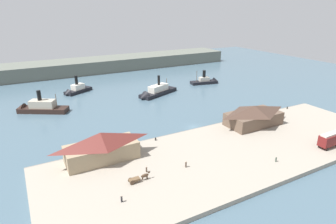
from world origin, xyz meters
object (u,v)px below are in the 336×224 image
Objects in this scene: pedestrian_walking_east at (146,169)px; ferry_outer_harbor at (207,81)px; ferry_near_quay at (76,90)px; ferry_departing_north at (155,92)px; ferry_shed_west_terminal at (101,146)px; mooring_post_west at (287,108)px; street_tram at (331,139)px; horse_cart at (139,178)px; ferry_mid_harbor at (38,108)px; pedestrian_standing_center at (122,199)px; mooring_post_east at (156,139)px; pedestrian_near_east_shed at (276,159)px; ferry_shed_customs_shed at (254,115)px; pedestrian_near_cart at (186,164)px.

ferry_outer_harbor is at bearing 45.05° from pedestrian_walking_east.
ferry_departing_north is at bearing -34.78° from ferry_near_quay.
ferry_outer_harbor is (76.40, 57.18, -3.99)m from ferry_shed_west_terminal.
ferry_departing_north is at bearing 129.30° from mooring_post_west.
street_tram is 58.22m from horse_cart.
pedestrian_walking_east is at bearing -117.86° from ferry_departing_north.
ferry_outer_harbor is 1.07× the size of ferry_near_quay.
ferry_departing_north is at bearing -2.52° from ferry_mid_harbor.
ferry_mid_harbor reaches higher than pedestrian_standing_center.
horse_cart is at bearing 40.59° from pedestrian_standing_center.
street_tram is 52.41m from mooring_post_east.
street_tram reaches higher than pedestrian_near_east_shed.
mooring_post_east is 56.78m from ferry_mid_harbor.
ferry_departing_north is at bearing 60.88° from horse_cart.
ferry_shed_customs_shed is at bearing -39.60° from ferry_mid_harbor.
ferry_shed_customs_shed reaches higher than pedestrian_near_cart.
pedestrian_standing_center is (-6.24, -5.35, -0.19)m from horse_cart.
ferry_near_quay is at bearing 83.72° from ferry_shed_west_terminal.
ferry_mid_harbor reaches higher than mooring_post_east.
ferry_shed_west_terminal is 53.86m from ferry_mid_harbor.
ferry_mid_harbor is (-89.28, 48.27, 0.21)m from mooring_post_west.
ferry_shed_west_terminal is 47.08m from pedestrian_near_east_shed.
pedestrian_near_east_shed is (36.07, -9.20, -0.24)m from horse_cart.
horse_cart is 68.63m from ferry_mid_harbor.
ferry_near_quay is (-32.69, 96.34, -0.35)m from pedestrian_near_east_shed.
ferry_shed_west_terminal is 66.67m from street_tram.
ferry_outer_harbor is (78.00, 76.73, -0.62)m from pedestrian_standing_center.
street_tram is at bearing -71.51° from ferry_shed_customs_shed.
ferry_shed_west_terminal reaches higher than ferry_mid_harbor.
horse_cart reaches higher than pedestrian_walking_east.
pedestrian_near_cart is at bearing -129.34° from ferry_outer_harbor.
mooring_post_east is (-35.90, 5.02, -3.11)m from ferry_shed_customs_shed.
ferry_near_quay is at bearing 167.02° from ferry_outer_harbor.
ferry_near_quay is at bearing 118.84° from street_tram.
pedestrian_near_east_shed is 42.49m from pedestrian_standing_center.
ferry_near_quay reaches higher than street_tram.
pedestrian_near_cart reaches higher than mooring_post_east.
street_tram is 5.49× the size of pedestrian_walking_east.
pedestrian_near_east_shed is at bearing -14.30° from horse_cart.
ferry_departing_north is at bearing 104.55° from ferry_shed_customs_shed.
ferry_shed_customs_shed is at bearing 59.23° from pedestrian_near_east_shed.
mooring_post_west is (60.18, 0.48, 0.00)m from mooring_post_east.
pedestrian_near_cart is 92.23m from ferry_outer_harbor.
mooring_post_east is at bearing -59.17° from ferry_mid_harbor.
street_tram reaches higher than pedestrian_walking_east.
ferry_shed_west_terminal is at bearing 178.75° from ferry_shed_customs_shed.
pedestrian_near_cart is 1.95× the size of mooring_post_east.
ferry_shed_customs_shed is at bearing 14.80° from horse_cart.
horse_cart is 0.26× the size of ferry_mid_harbor.
ferry_mid_harbor is (-51.77, 76.00, -0.03)m from pedestrian_near_east_shed.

